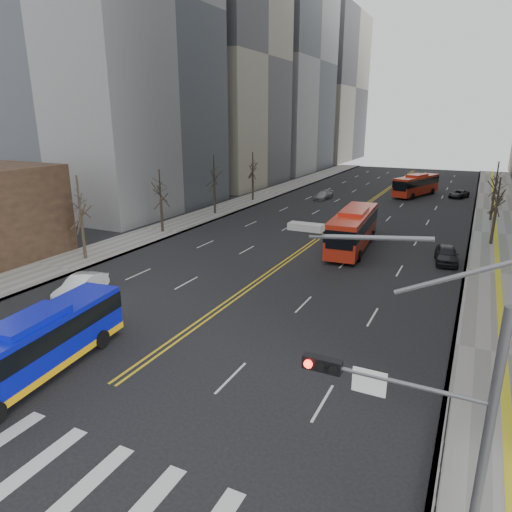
{
  "coord_description": "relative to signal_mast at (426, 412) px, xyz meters",
  "views": [
    {
      "loc": [
        14.24,
        -8.76,
        11.98
      ],
      "look_at": [
        2.84,
        14.55,
        4.08
      ],
      "focal_mm": 32.0,
      "sensor_mm": 36.0,
      "label": 1
    }
  ],
  "objects": [
    {
      "name": "pedestrian_railing",
      "position": [
        0.53,
        4.0,
        -4.03
      ],
      "size": [
        0.06,
        6.06,
        1.02
      ],
      "color": "black",
      "rests_on": "sidewalk_right"
    },
    {
      "name": "car_dark_far",
      "position": [
        -2.17,
        66.55,
        -4.26
      ],
      "size": [
        3.21,
        4.67,
        1.19
      ],
      "primitive_type": "imported",
      "rotation": [
        0.0,
        0.0,
        -0.32
      ],
      "color": "black",
      "rests_on": "ground"
    },
    {
      "name": "centerline",
      "position": [
        -13.77,
        53.0,
        -4.85
      ],
      "size": [
        0.55,
        100.0,
        0.01
      ],
      "color": "gold",
      "rests_on": "ground"
    },
    {
      "name": "crosswalk",
      "position": [
        -13.77,
        -2.0,
        -4.85
      ],
      "size": [
        26.7,
        4.0,
        0.01
      ],
      "color": "silver",
      "rests_on": "ground"
    },
    {
      "name": "ground",
      "position": [
        -13.77,
        -2.0,
        -4.86
      ],
      "size": [
        220.0,
        220.0,
        0.0
      ],
      "primitive_type": "plane",
      "color": "black"
    },
    {
      "name": "red_bus_far",
      "position": [
        -8.46,
        65.28,
        -2.94
      ],
      "size": [
        5.83,
        11.05,
        3.44
      ],
      "color": "red",
      "rests_on": "ground"
    },
    {
      "name": "red_bus_near",
      "position": [
        -9.68,
        30.83,
        -2.76
      ],
      "size": [
        3.59,
        12.14,
        3.78
      ],
      "color": "red",
      "rests_on": "ground"
    },
    {
      "name": "signal_mast",
      "position": [
        0.0,
        0.0,
        0.0
      ],
      "size": [
        5.37,
        0.37,
        9.39
      ],
      "color": "slate",
      "rests_on": "ground"
    },
    {
      "name": "sidewalk_right",
      "position": [
        3.73,
        43.0,
        -4.78
      ],
      "size": [
        7.0,
        130.0,
        0.15
      ],
      "primitive_type": "cube",
      "color": "gray",
      "rests_on": "ground"
    },
    {
      "name": "street_trees",
      "position": [
        -20.94,
        32.55,
        0.02
      ],
      "size": [
        35.2,
        47.2,
        7.6
      ],
      "color": "#2E251C",
      "rests_on": "ground"
    },
    {
      "name": "car_dark_mid",
      "position": [
        -1.27,
        29.99,
        -4.1
      ],
      "size": [
        2.39,
        4.67,
        1.52
      ],
      "primitive_type": "imported",
      "rotation": [
        0.0,
        0.0,
        0.14
      ],
      "color": "black",
      "rests_on": "ground"
    },
    {
      "name": "car_silver",
      "position": [
        -20.71,
        55.99,
        -4.25
      ],
      "size": [
        2.21,
        4.37,
        1.22
      ],
      "primitive_type": "imported",
      "rotation": [
        0.0,
        0.0,
        -0.12
      ],
      "color": "#9D9EA2",
      "rests_on": "ground"
    },
    {
      "name": "car_white",
      "position": [
        -23.47,
        10.52,
        -4.11
      ],
      "size": [
        2.42,
        4.78,
        1.5
      ],
      "primitive_type": "imported",
      "rotation": [
        0.0,
        0.0,
        0.19
      ],
      "color": "silver",
      "rests_on": "ground"
    },
    {
      "name": "office_towers",
      "position": [
        -13.64,
        66.51,
        19.07
      ],
      "size": [
        83.0,
        134.0,
        58.0
      ],
      "color": "gray",
      "rests_on": "ground"
    },
    {
      "name": "blue_bus",
      "position": [
        -17.47,
        2.0,
        -3.2
      ],
      "size": [
        3.59,
        10.95,
        3.16
      ],
      "color": "#0C14B5",
      "rests_on": "ground"
    },
    {
      "name": "sidewalk_left",
      "position": [
        -30.27,
        43.0,
        -4.78
      ],
      "size": [
        5.0,
        130.0,
        0.15
      ],
      "primitive_type": "cube",
      "color": "gray",
      "rests_on": "ground"
    }
  ]
}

